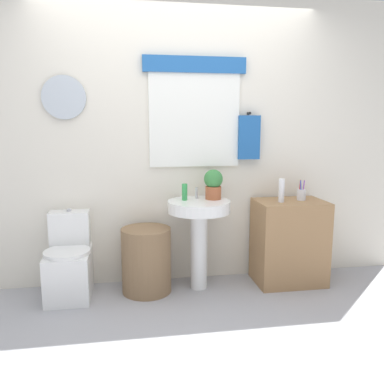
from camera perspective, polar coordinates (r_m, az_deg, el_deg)
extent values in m
plane|color=#A3A3A8|center=(2.90, 1.08, -20.51)|extent=(8.00, 8.00, 0.00)
cube|color=silver|center=(3.64, -2.15, 7.22)|extent=(4.40, 0.10, 2.60)
cube|color=white|center=(3.60, 0.38, 10.44)|extent=(0.82, 0.03, 0.84)
cube|color=#235BA3|center=(3.62, 0.43, 18.06)|extent=(0.92, 0.04, 0.14)
cylinder|color=silver|center=(3.59, -18.12, 12.94)|extent=(0.37, 0.03, 0.37)
cylinder|color=black|center=(3.70, 8.29, 11.27)|extent=(0.02, 0.06, 0.02)
cube|color=#235BA3|center=(3.68, 8.30, 7.85)|extent=(0.20, 0.05, 0.40)
cube|color=white|center=(3.58, -17.40, -11.32)|extent=(0.36, 0.50, 0.40)
cylinder|color=white|center=(3.45, -17.72, -8.34)|extent=(0.38, 0.38, 0.03)
cube|color=white|center=(3.63, -17.32, -5.09)|extent=(0.34, 0.18, 0.31)
cylinder|color=silver|center=(3.60, -17.45, -2.51)|extent=(0.04, 0.04, 0.02)
cylinder|color=#846647|center=(3.52, -6.64, -9.81)|extent=(0.43, 0.43, 0.57)
cylinder|color=white|center=(3.54, 1.01, -8.47)|extent=(0.15, 0.15, 0.70)
cylinder|color=white|center=(3.44, 1.03, -2.10)|extent=(0.55, 0.55, 0.10)
cylinder|color=silver|center=(3.54, 0.68, -0.12)|extent=(0.03, 0.03, 0.10)
cube|color=#9E754C|center=(3.77, 13.92, -7.05)|extent=(0.62, 0.44, 0.78)
cylinder|color=green|center=(3.45, -1.08, 0.00)|extent=(0.05, 0.05, 0.15)
cylinder|color=#AD5B38|center=(3.50, 3.11, -0.10)|extent=(0.14, 0.14, 0.12)
sphere|color=#3D8442|center=(3.49, 3.13, 1.92)|extent=(0.17, 0.17, 0.17)
cylinder|color=white|center=(3.59, 12.89, 0.22)|extent=(0.05, 0.05, 0.21)
cylinder|color=silver|center=(3.74, 15.62, -0.38)|extent=(0.08, 0.08, 0.10)
cylinder|color=purple|center=(3.74, 15.89, 0.31)|extent=(0.01, 0.03, 0.18)
cylinder|color=red|center=(3.73, 15.39, 0.32)|extent=(0.02, 0.02, 0.18)
cylinder|color=blue|center=(3.71, 15.56, 0.26)|extent=(0.02, 0.02, 0.18)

